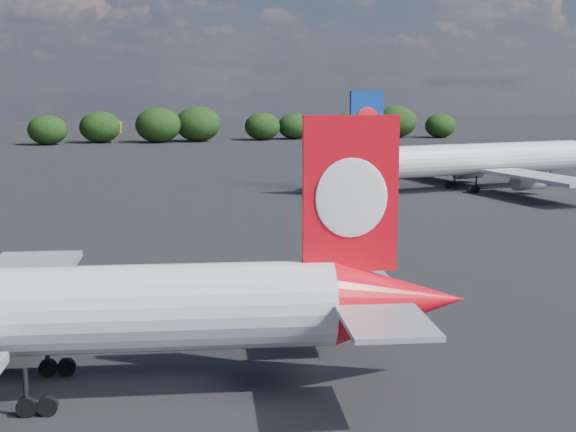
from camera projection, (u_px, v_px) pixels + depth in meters
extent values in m
plane|color=black|center=(42.00, 224.00, 88.92)|extent=(500.00, 500.00, 0.00)
cone|color=red|center=(399.00, 301.00, 41.37)|extent=(7.57, 5.35, 4.38)
cube|color=red|center=(350.00, 194.00, 40.18)|extent=(4.83, 1.14, 7.88)
ellipsoid|color=white|center=(351.00, 198.00, 39.95)|extent=(3.66, 0.71, 4.03)
ellipsoid|color=white|center=(349.00, 196.00, 40.46)|extent=(3.66, 0.71, 4.03)
cube|color=#A6A9AE|center=(387.00, 323.00, 36.41)|extent=(4.67, 5.77, 0.26)
cube|color=#A6A9AE|center=(349.00, 273.00, 45.86)|extent=(4.67, 5.77, 0.26)
cube|color=#A6A9AE|center=(16.00, 284.00, 50.55)|extent=(8.19, 18.15, 0.48)
cylinder|color=black|center=(26.00, 390.00, 37.44)|extent=(0.28, 0.28, 2.19)
cylinder|color=black|center=(27.00, 407.00, 37.58)|extent=(1.01, 0.53, 0.96)
cylinder|color=black|center=(48.00, 406.00, 37.67)|extent=(1.01, 0.53, 0.96)
cylinder|color=black|center=(47.00, 353.00, 42.59)|extent=(0.28, 0.28, 2.19)
cylinder|color=black|center=(48.00, 368.00, 42.73)|extent=(1.01, 0.53, 0.96)
cylinder|color=black|center=(67.00, 367.00, 42.83)|extent=(1.01, 0.53, 0.96)
cylinder|color=white|center=(477.00, 159.00, 116.29)|extent=(34.65, 9.19, 4.52)
sphere|color=white|center=(570.00, 155.00, 122.69)|extent=(5.10, 5.10, 4.52)
cone|color=white|center=(348.00, 164.00, 108.56)|extent=(7.78, 5.47, 4.52)
cube|color=navy|center=(367.00, 121.00, 108.61)|extent=(4.99, 1.13, 8.14)
ellipsoid|color=red|center=(368.00, 123.00, 108.39)|extent=(3.79, 0.70, 4.16)
ellipsoid|color=red|center=(366.00, 122.00, 108.89)|extent=(3.79, 0.70, 4.16)
cube|color=#A6A9AE|center=(378.00, 165.00, 104.63)|extent=(4.77, 5.93, 0.27)
cube|color=#A6A9AE|center=(344.00, 158.00, 113.71)|extent=(4.77, 5.93, 0.27)
cube|color=#A6A9AE|center=(540.00, 177.00, 106.47)|extent=(8.30, 18.71, 0.50)
cube|color=#A6A9AE|center=(442.00, 161.00, 127.94)|extent=(8.30, 18.71, 0.50)
cylinder|color=#A6A9AE|center=(528.00, 181.00, 111.47)|extent=(4.81, 3.04, 2.44)
cube|color=#A6A9AE|center=(529.00, 177.00, 111.36)|extent=(2.01, 0.54, 1.08)
cylinder|color=#A6A9AE|center=(468.00, 171.00, 124.68)|extent=(4.81, 3.04, 2.44)
cube|color=#A6A9AE|center=(468.00, 167.00, 124.57)|extent=(2.01, 0.54, 1.08)
cylinder|color=black|center=(476.00, 183.00, 113.66)|extent=(0.29, 0.29, 2.26)
cylinder|color=black|center=(476.00, 189.00, 113.81)|extent=(1.04, 0.54, 0.99)
cylinder|color=black|center=(470.00, 190.00, 113.44)|extent=(1.04, 0.54, 0.99)
cylinder|color=black|center=(455.00, 179.00, 118.62)|extent=(0.29, 0.29, 2.26)
cylinder|color=black|center=(454.00, 185.00, 118.76)|extent=(1.04, 0.54, 0.99)
cylinder|color=black|center=(449.00, 185.00, 118.39)|extent=(1.04, 0.54, 0.99)
cylinder|color=black|center=(550.00, 177.00, 121.87)|extent=(0.24, 0.24, 2.26)
cylinder|color=black|center=(550.00, 183.00, 122.02)|extent=(0.85, 0.42, 0.81)
cube|color=#F6AD15|center=(112.00, 127.00, 207.80)|extent=(5.00, 0.30, 3.00)
cylinder|color=#919399|center=(112.00, 138.00, 208.25)|extent=(0.30, 0.30, 2.50)
ellipsoid|color=black|center=(48.00, 130.00, 200.45)|extent=(9.79, 8.28, 7.53)
ellipsoid|color=black|center=(100.00, 127.00, 207.33)|extent=(10.62, 8.99, 8.17)
ellipsoid|color=black|center=(158.00, 125.00, 207.90)|extent=(11.91, 10.07, 9.16)
ellipsoid|color=black|center=(198.00, 124.00, 211.61)|extent=(12.03, 10.18, 9.25)
ellipsoid|color=black|center=(262.00, 126.00, 217.09)|extent=(9.71, 8.22, 7.47)
ellipsoid|color=black|center=(295.00, 126.00, 221.08)|extent=(9.30, 7.87, 7.15)
ellipsoid|color=black|center=(350.00, 126.00, 217.87)|extent=(9.89, 8.37, 7.61)
ellipsoid|color=black|center=(396.00, 121.00, 227.75)|extent=(11.73, 9.93, 9.02)
ellipsoid|color=black|center=(440.00, 126.00, 226.61)|extent=(8.92, 7.55, 6.86)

